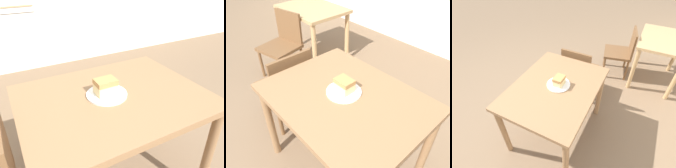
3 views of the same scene
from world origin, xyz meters
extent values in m
cube|color=olive|center=(0.14, 0.59, 0.75)|extent=(1.09, 0.84, 0.04)
cylinder|color=olive|center=(0.64, 0.22, 0.37)|extent=(0.06, 0.06, 0.73)
cylinder|color=olive|center=(-0.36, 0.96, 0.37)|extent=(0.06, 0.06, 0.73)
cylinder|color=olive|center=(0.64, 0.96, 0.37)|extent=(0.06, 0.06, 0.73)
cube|color=brown|center=(-0.48, 0.55, 0.63)|extent=(0.03, 0.41, 0.40)
cylinder|color=white|center=(0.11, 0.61, 0.78)|extent=(0.24, 0.24, 0.01)
cube|color=#E5CC89|center=(0.11, 0.62, 0.81)|extent=(0.12, 0.09, 0.06)
cube|color=#B27F47|center=(0.11, 0.62, 0.86)|extent=(0.12, 0.09, 0.03)
camera|label=1|loc=(-0.39, -0.37, 1.45)|focal=35.00mm
camera|label=2|loc=(0.95, -0.19, 1.72)|focal=35.00mm
camera|label=3|loc=(1.29, 1.27, 1.99)|focal=28.00mm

